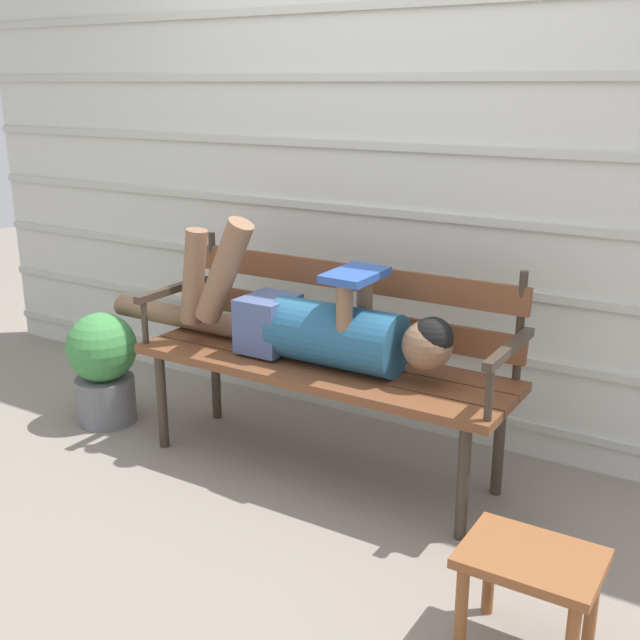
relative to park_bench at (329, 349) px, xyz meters
name	(u,v)px	position (x,y,z in m)	size (l,w,h in m)	color
ground_plane	(297,486)	(0.00, -0.25, -0.51)	(12.00, 12.00, 0.00)	gray
house_siding	(392,146)	(0.00, 0.53, 0.78)	(5.16, 0.08, 2.59)	beige
park_bench	(329,349)	(0.00, 0.00, 0.00)	(1.60, 0.50, 0.90)	brown
reclining_person	(305,323)	(-0.07, -0.07, 0.12)	(1.73, 0.26, 0.57)	#23567A
footstool	(530,575)	(1.08, -0.71, -0.26)	(0.38, 0.29, 0.32)	brown
potted_plant	(103,365)	(-1.12, -0.20, -0.23)	(0.33, 0.33, 0.54)	slate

